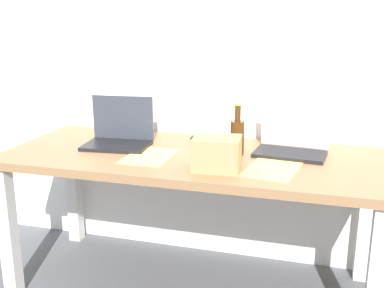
# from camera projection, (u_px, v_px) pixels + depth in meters

# --- Properties ---
(ground_plane) EXTENTS (8.00, 8.00, 0.00)m
(ground_plane) POSITION_uv_depth(u_px,v_px,m) (192.00, 285.00, 2.49)
(ground_plane) COLOR #515459
(back_wall) EXTENTS (5.20, 0.08, 2.60)m
(back_wall) POSITION_uv_depth(u_px,v_px,m) (214.00, 28.00, 2.55)
(back_wall) COLOR white
(back_wall) RESTS_ON ground
(desk) EXTENTS (1.82, 0.75, 0.72)m
(desk) POSITION_uv_depth(u_px,v_px,m) (192.00, 172.00, 2.32)
(desk) COLOR olive
(desk) RESTS_ON ground
(laptop_left) EXTENTS (0.34, 0.26, 0.25)m
(laptop_left) POSITION_uv_depth(u_px,v_px,m) (119.00, 135.00, 2.43)
(laptop_left) COLOR black
(laptop_left) RESTS_ON desk
(laptop_right) EXTENTS (0.35, 0.25, 0.23)m
(laptop_right) POSITION_uv_depth(u_px,v_px,m) (292.00, 143.00, 2.28)
(laptop_right) COLOR black
(laptop_right) RESTS_ON desk
(beer_bottle) EXTENTS (0.07, 0.07, 0.25)m
(beer_bottle) POSITION_uv_depth(u_px,v_px,m) (237.00, 136.00, 2.27)
(beer_bottle) COLOR #47280F
(beer_bottle) RESTS_ON desk
(computer_mouse) EXTENTS (0.09, 0.11, 0.03)m
(computer_mouse) POSITION_uv_depth(u_px,v_px,m) (196.00, 139.00, 2.50)
(computer_mouse) COLOR black
(computer_mouse) RESTS_ON desk
(cardboard_box) EXTENTS (0.22, 0.18, 0.14)m
(cardboard_box) POSITION_uv_depth(u_px,v_px,m) (217.00, 153.00, 2.05)
(cardboard_box) COLOR tan
(cardboard_box) RESTS_ON desk
(paper_sheet_front_right) EXTENTS (0.25, 0.32, 0.00)m
(paper_sheet_front_right) POSITION_uv_depth(u_px,v_px,m) (272.00, 169.00, 2.07)
(paper_sheet_front_right) COLOR #F4E06B
(paper_sheet_front_right) RESTS_ON desk
(paper_yellow_folder) EXTENTS (0.22, 0.30, 0.00)m
(paper_yellow_folder) POSITION_uv_depth(u_px,v_px,m) (150.00, 156.00, 2.25)
(paper_yellow_folder) COLOR #F4E06B
(paper_yellow_folder) RESTS_ON desk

